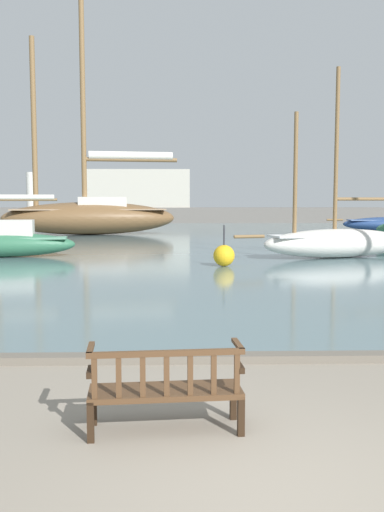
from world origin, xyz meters
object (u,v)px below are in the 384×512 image
at_px(sailboat_far_port, 90,213).
at_px(sailboat_outer_port, 3,242).
at_px(channel_buoy, 224,255).
at_px(park_bench, 166,388).
at_px(sailboat_mid_starboard, 337,241).

height_order(sailboat_far_port, sailboat_outer_port, sailboat_far_port).
height_order(sailboat_far_port, channel_buoy, sailboat_far_port).
distance_m(park_bench, sailboat_mid_starboard, 18.56).
xyz_separation_m(park_bench, sailboat_outer_port, (-7.11, 17.92, 0.25)).
bearing_deg(channel_buoy, park_bench, -97.01).
xyz_separation_m(park_bench, sailboat_far_port, (-5.88, 33.34, 1.10)).
xyz_separation_m(sailboat_far_port, sailboat_outer_port, (-1.23, -15.42, -0.85)).
relative_size(sailboat_outer_port, channel_buoy, 4.45).
height_order(park_bench, sailboat_mid_starboard, sailboat_mid_starboard).
bearing_deg(channel_buoy, sailboat_mid_starboard, 31.31).
relative_size(sailboat_far_port, sailboat_mid_starboard, 2.12).
bearing_deg(channel_buoy, sailboat_outer_port, 158.11).
bearing_deg(sailboat_mid_starboard, sailboat_far_port, 128.06).
distance_m(sailboat_outer_port, sailboat_mid_starboard, 13.78).
distance_m(sailboat_far_port, sailboat_outer_port, 15.49).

